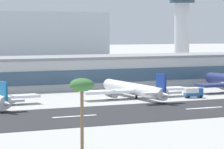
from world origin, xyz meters
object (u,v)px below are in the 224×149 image
at_px(airliner_navy_tail_gate_1, 136,90).
at_px(service_box_truck_1, 194,92).
at_px(palm_tree_2, 82,88).
at_px(terminal_building, 85,71).
at_px(distant_hotel_block, 13,39).
at_px(control_tower, 182,25).

bearing_deg(airliner_navy_tail_gate_1, service_box_truck_1, -109.08).
relative_size(service_box_truck_1, palm_tree_2, 0.48).
bearing_deg(palm_tree_2, terminal_building, 67.50).
height_order(terminal_building, palm_tree_2, palm_tree_2).
height_order(airliner_navy_tail_gate_1, palm_tree_2, palm_tree_2).
distance_m(airliner_navy_tail_gate_1, service_box_truck_1, 18.95).
distance_m(terminal_building, distant_hotel_block, 144.48).
distance_m(terminal_building, palm_tree_2, 126.12).
bearing_deg(palm_tree_2, airliner_navy_tail_gate_1, 56.19).
bearing_deg(service_box_truck_1, airliner_navy_tail_gate_1, 174.88).
xyz_separation_m(terminal_building, control_tower, (67.62, 38.59, 18.35)).
distance_m(terminal_building, airliner_navy_tail_gate_1, 45.89).
bearing_deg(palm_tree_2, service_box_truck_1, 44.74).
relative_size(distant_hotel_block, airliner_navy_tail_gate_1, 2.60).
relative_size(control_tower, palm_tree_2, 3.10).
distance_m(control_tower, service_box_truck_1, 105.95).
bearing_deg(distant_hotel_block, airliner_navy_tail_gate_1, -93.68).
bearing_deg(airliner_navy_tail_gate_1, palm_tree_2, 145.46).
xyz_separation_m(terminal_building, service_box_truck_1, (17.04, -51.74, -4.20)).
distance_m(control_tower, palm_tree_2, 193.92).
xyz_separation_m(distant_hotel_block, palm_tree_2, (-59.47, -260.07, -4.96)).
relative_size(distant_hotel_block, service_box_truck_1, 17.74).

